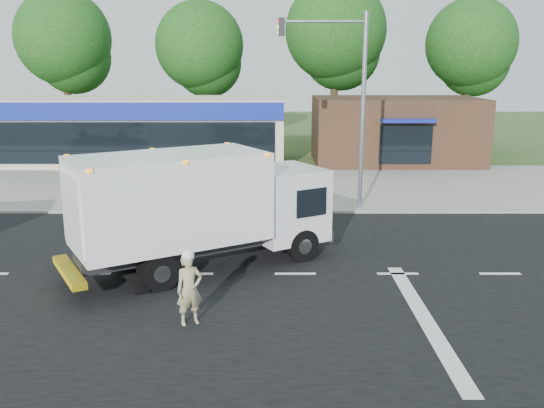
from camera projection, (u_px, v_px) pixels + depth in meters
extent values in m
plane|color=#385123|center=(295.00, 274.00, 16.81)|extent=(120.00, 120.00, 0.00)
cube|color=black|center=(295.00, 274.00, 16.81)|extent=(60.00, 14.00, 0.02)
cube|color=gray|center=(288.00, 205.00, 24.77)|extent=(60.00, 2.40, 0.12)
cube|color=gray|center=(285.00, 180.00, 30.42)|extent=(60.00, 9.00, 0.02)
cube|color=silver|center=(90.00, 274.00, 16.81)|extent=(1.20, 0.15, 0.01)
cube|color=silver|center=(193.00, 274.00, 16.81)|extent=(1.20, 0.15, 0.01)
cube|color=silver|center=(295.00, 274.00, 16.81)|extent=(1.20, 0.15, 0.01)
cube|color=silver|center=(398.00, 274.00, 16.81)|extent=(1.20, 0.15, 0.01)
cube|color=silver|center=(500.00, 274.00, 16.81)|extent=(1.20, 0.15, 0.01)
cube|color=silver|center=(424.00, 317.00, 13.90)|extent=(0.40, 7.00, 0.01)
cube|color=black|center=(172.00, 249.00, 16.71)|extent=(5.18, 3.65, 0.38)
cube|color=silver|center=(284.00, 203.00, 18.38)|extent=(3.03, 3.08, 2.26)
cube|color=black|center=(310.00, 193.00, 18.83)|extent=(1.17, 1.84, 0.97)
cube|color=white|center=(170.00, 198.00, 16.36)|extent=(5.94, 4.95, 2.53)
cube|color=silver|center=(72.00, 212.00, 15.04)|extent=(1.15, 1.89, 2.04)
cube|color=yellow|center=(69.00, 272.00, 15.32)|extent=(1.63, 2.42, 0.19)
cube|color=orange|center=(168.00, 155.00, 16.07)|extent=(5.78, 4.88, 0.09)
cylinder|color=black|center=(269.00, 229.00, 19.53)|extent=(1.05, 0.80, 1.03)
cylinder|color=black|center=(302.00, 245.00, 17.82)|extent=(1.05, 0.80, 1.03)
cylinder|color=black|center=(136.00, 251.00, 17.30)|extent=(1.05, 0.80, 1.03)
cylinder|color=black|center=(160.00, 272.00, 15.50)|extent=(1.05, 0.80, 1.03)
imported|color=tan|center=(189.00, 289.00, 13.40)|extent=(0.75, 0.65, 1.73)
sphere|color=white|center=(188.00, 255.00, 13.20)|extent=(0.28, 0.28, 0.28)
cube|color=beige|center=(138.00, 130.00, 35.77)|extent=(18.00, 6.00, 4.00)
cube|color=navy|center=(125.00, 111.00, 32.48)|extent=(18.00, 0.30, 1.00)
cube|color=black|center=(127.00, 143.00, 32.90)|extent=(17.00, 0.12, 2.40)
cube|color=#382316|center=(395.00, 130.00, 35.78)|extent=(10.00, 6.00, 4.00)
cube|color=navy|center=(407.00, 120.00, 32.56)|extent=(3.00, 1.20, 0.20)
cube|color=black|center=(406.00, 145.00, 32.94)|extent=(3.00, 0.12, 2.20)
cylinder|color=gray|center=(363.00, 115.00, 23.26)|extent=(0.18, 0.18, 8.00)
cylinder|color=gray|center=(323.00, 22.00, 22.41)|extent=(3.40, 0.12, 0.12)
cube|color=black|center=(282.00, 27.00, 22.45)|extent=(0.25, 0.25, 0.70)
cylinder|color=#332114|center=(68.00, 96.00, 43.15)|extent=(0.56, 0.56, 7.35)
sphere|color=#123F14|center=(63.00, 38.00, 42.16)|extent=(6.93, 6.93, 6.93)
sphere|color=#123F14|center=(74.00, 57.00, 42.97)|extent=(5.46, 5.46, 5.46)
cylinder|color=#332114|center=(201.00, 99.00, 43.21)|extent=(0.56, 0.56, 6.86)
sphere|color=#123F14|center=(200.00, 45.00, 42.29)|extent=(6.47, 6.47, 6.47)
sphere|color=#123F14|center=(208.00, 63.00, 43.07)|extent=(5.10, 5.10, 5.10)
cylinder|color=#332114|center=(334.00, 93.00, 43.10)|extent=(0.56, 0.56, 7.84)
sphere|color=#123F14|center=(336.00, 30.00, 42.05)|extent=(7.39, 7.39, 7.39)
sphere|color=#123F14|center=(341.00, 51.00, 42.88)|extent=(5.82, 5.82, 5.82)
cylinder|color=#332114|center=(467.00, 98.00, 43.21)|extent=(0.56, 0.56, 7.00)
sphere|color=#123F14|center=(471.00, 43.00, 42.26)|extent=(6.60, 6.60, 6.60)
sphere|color=#123F14|center=(474.00, 61.00, 43.06)|extent=(5.20, 5.20, 5.20)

